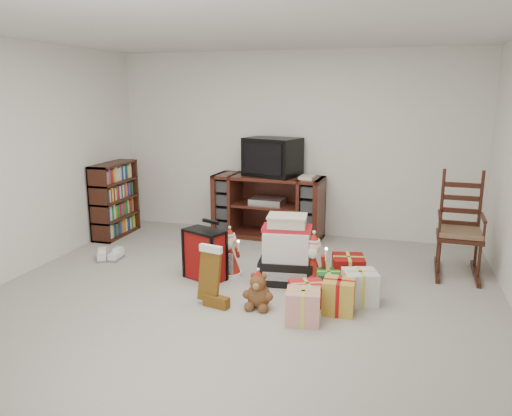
% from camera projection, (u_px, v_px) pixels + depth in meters
% --- Properties ---
extents(room, '(5.01, 5.01, 2.51)m').
position_uv_depth(room, '(236.00, 173.00, 4.51)').
color(room, '#A5A297').
rests_on(room, ground).
extents(tv_stand, '(1.52, 0.62, 0.85)m').
position_uv_depth(tv_stand, '(268.00, 206.00, 6.83)').
color(tv_stand, '#481914').
rests_on(tv_stand, floor).
extents(bookshelf, '(0.28, 0.83, 1.02)m').
position_uv_depth(bookshelf, '(115.00, 201.00, 6.89)').
color(bookshelf, '#3A1810').
rests_on(bookshelf, floor).
extents(rocking_chair, '(0.50, 0.80, 1.18)m').
position_uv_depth(rocking_chair, '(459.00, 237.00, 5.48)').
color(rocking_chair, '#3A1810').
rests_on(rocking_chair, floor).
extents(gift_pile, '(0.61, 0.47, 0.71)m').
position_uv_depth(gift_pile, '(287.00, 254.00, 5.22)').
color(gift_pile, black).
rests_on(gift_pile, floor).
extents(red_suitcase, '(0.47, 0.37, 0.64)m').
position_uv_depth(red_suitcase, '(205.00, 254.00, 5.29)').
color(red_suitcase, maroon).
rests_on(red_suitcase, floor).
extents(stocking, '(0.29, 0.17, 0.58)m').
position_uv_depth(stocking, '(210.00, 275.00, 4.68)').
color(stocking, '#0C7016').
rests_on(stocking, floor).
extents(teddy_bear, '(0.23, 0.20, 0.34)m').
position_uv_depth(teddy_bear, '(259.00, 293.00, 4.62)').
color(teddy_bear, brown).
rests_on(teddy_bear, floor).
extents(santa_figurine, '(0.29, 0.27, 0.59)m').
position_uv_depth(santa_figurine, '(313.00, 267.00, 5.07)').
color(santa_figurine, '#A02111').
rests_on(santa_figurine, floor).
extents(mrs_claus_figurine, '(0.26, 0.25, 0.54)m').
position_uv_depth(mrs_claus_figurine, '(230.00, 257.00, 5.44)').
color(mrs_claus_figurine, '#A02111').
rests_on(mrs_claus_figurine, floor).
extents(sneaker_pair, '(0.34, 0.28, 0.09)m').
position_uv_depth(sneaker_pair, '(109.00, 256.00, 5.97)').
color(sneaker_pair, white).
rests_on(sneaker_pair, floor).
extents(gift_cluster, '(0.84, 1.17, 0.29)m').
position_uv_depth(gift_cluster, '(331.00, 289.00, 4.73)').
color(gift_cluster, red).
rests_on(gift_cluster, floor).
extents(crt_television, '(0.81, 0.69, 0.51)m').
position_uv_depth(crt_television, '(272.00, 157.00, 6.69)').
color(crt_television, black).
rests_on(crt_television, tv_stand).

